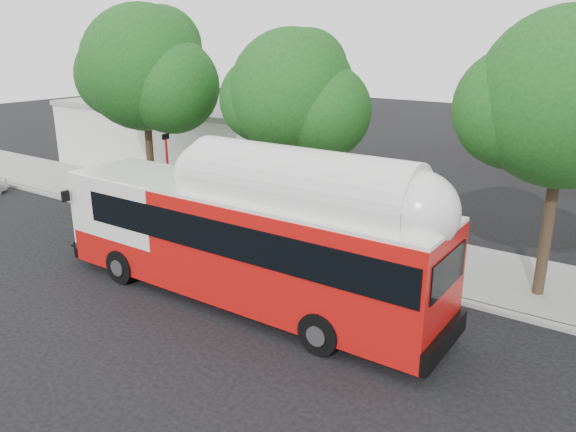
% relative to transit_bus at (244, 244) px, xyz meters
% --- Properties ---
extents(ground, '(120.00, 120.00, 0.00)m').
position_rel_transit_bus_xyz_m(ground, '(-1.21, -0.08, -1.98)').
color(ground, black).
rests_on(ground, ground).
extents(sidewalk, '(60.00, 5.00, 0.15)m').
position_rel_transit_bus_xyz_m(sidewalk, '(-1.21, 6.42, -1.91)').
color(sidewalk, gray).
rests_on(sidewalk, ground).
extents(curb_strip, '(60.00, 0.30, 0.15)m').
position_rel_transit_bus_xyz_m(curb_strip, '(-1.21, 3.82, -1.91)').
color(curb_strip, gray).
rests_on(curb_strip, ground).
extents(red_curb_segment, '(10.00, 0.32, 0.16)m').
position_rel_transit_bus_xyz_m(red_curb_segment, '(-4.21, 3.82, -1.90)').
color(red_curb_segment, maroon).
rests_on(red_curb_segment, ground).
extents(street_tree_left, '(6.67, 5.80, 9.74)m').
position_rel_transit_bus_xyz_m(street_tree_left, '(-9.74, 5.48, 4.62)').
color(street_tree_left, '#2D2116').
rests_on(street_tree_left, ground).
extents(street_tree_mid, '(5.75, 5.00, 8.62)m').
position_rel_transit_bus_xyz_m(street_tree_mid, '(-1.81, 5.98, 3.92)').
color(street_tree_mid, '#2D2116').
rests_on(street_tree_mid, ground).
extents(low_commercial_bldg, '(16.20, 10.20, 4.25)m').
position_rel_transit_bus_xyz_m(low_commercial_bldg, '(-15.21, 13.92, 0.17)').
color(low_commercial_bldg, silver).
rests_on(low_commercial_bldg, ground).
extents(transit_bus, '(14.35, 3.12, 4.24)m').
position_rel_transit_bus_xyz_m(transit_bus, '(0.00, 0.00, 0.00)').
color(transit_bus, red).
rests_on(transit_bus, ground).
extents(signal_pole, '(0.12, 0.40, 4.18)m').
position_rel_transit_bus_xyz_m(signal_pole, '(-7.66, 4.13, 0.17)').
color(signal_pole, '#B21315').
rests_on(signal_pole, ground).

